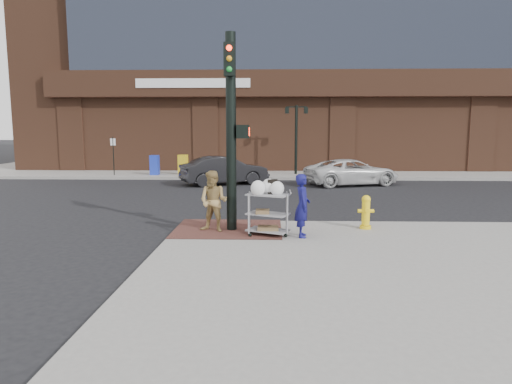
{
  "coord_description": "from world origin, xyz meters",
  "views": [
    {
      "loc": [
        0.51,
        -10.88,
        2.75
      ],
      "look_at": [
        0.16,
        0.06,
        1.25
      ],
      "focal_mm": 32.0,
      "sensor_mm": 36.0,
      "label": 1
    }
  ],
  "objects_px": {
    "woman_blue": "(302,206)",
    "sedan_dark": "(224,170)",
    "utility_cart": "(268,210)",
    "traffic_signal_pole": "(232,126)",
    "pedestrian_tan": "(214,201)",
    "minivan_white": "(352,172)",
    "fire_hydrant": "(366,212)",
    "lamp_post": "(296,132)"
  },
  "relations": [
    {
      "from": "minivan_white",
      "to": "utility_cart",
      "type": "height_order",
      "value": "utility_cart"
    },
    {
      "from": "lamp_post",
      "to": "pedestrian_tan",
      "type": "height_order",
      "value": "lamp_post"
    },
    {
      "from": "woman_blue",
      "to": "utility_cart",
      "type": "relative_size",
      "value": 1.11
    },
    {
      "from": "woman_blue",
      "to": "fire_hydrant",
      "type": "bearing_deg",
      "value": -60.47
    },
    {
      "from": "traffic_signal_pole",
      "to": "pedestrian_tan",
      "type": "height_order",
      "value": "traffic_signal_pole"
    },
    {
      "from": "woman_blue",
      "to": "sedan_dark",
      "type": "bearing_deg",
      "value": 14.85
    },
    {
      "from": "woman_blue",
      "to": "sedan_dark",
      "type": "xyz_separation_m",
      "value": [
        -3.1,
        11.83,
        -0.21
      ]
    },
    {
      "from": "utility_cart",
      "to": "fire_hydrant",
      "type": "bearing_deg",
      "value": 17.82
    },
    {
      "from": "lamp_post",
      "to": "fire_hydrant",
      "type": "distance_m",
      "value": 15.13
    },
    {
      "from": "lamp_post",
      "to": "pedestrian_tan",
      "type": "xyz_separation_m",
      "value": [
        -2.94,
        -15.42,
        -1.69
      ]
    },
    {
      "from": "traffic_signal_pole",
      "to": "sedan_dark",
      "type": "distance_m",
      "value": 11.4
    },
    {
      "from": "fire_hydrant",
      "to": "woman_blue",
      "type": "bearing_deg",
      "value": -150.65
    },
    {
      "from": "traffic_signal_pole",
      "to": "woman_blue",
      "type": "height_order",
      "value": "traffic_signal_pole"
    },
    {
      "from": "woman_blue",
      "to": "pedestrian_tan",
      "type": "bearing_deg",
      "value": 76.97
    },
    {
      "from": "lamp_post",
      "to": "fire_hydrant",
      "type": "xyz_separation_m",
      "value": [
        1.03,
        -14.96,
        -2.01
      ]
    },
    {
      "from": "sedan_dark",
      "to": "utility_cart",
      "type": "xyz_separation_m",
      "value": [
        2.26,
        -11.68,
        0.07
      ]
    },
    {
      "from": "utility_cart",
      "to": "fire_hydrant",
      "type": "xyz_separation_m",
      "value": [
        2.58,
        0.83,
        -0.17
      ]
    },
    {
      "from": "sedan_dark",
      "to": "fire_hydrant",
      "type": "xyz_separation_m",
      "value": [
        4.84,
        -10.85,
        -0.11
      ]
    },
    {
      "from": "sedan_dark",
      "to": "minivan_white",
      "type": "height_order",
      "value": "sedan_dark"
    },
    {
      "from": "pedestrian_tan",
      "to": "minivan_white",
      "type": "height_order",
      "value": "pedestrian_tan"
    },
    {
      "from": "lamp_post",
      "to": "traffic_signal_pole",
      "type": "height_order",
      "value": "traffic_signal_pole"
    },
    {
      "from": "pedestrian_tan",
      "to": "sedan_dark",
      "type": "bearing_deg",
      "value": 111.92
    },
    {
      "from": "minivan_white",
      "to": "fire_hydrant",
      "type": "bearing_deg",
      "value": 154.4
    },
    {
      "from": "pedestrian_tan",
      "to": "utility_cart",
      "type": "height_order",
      "value": "pedestrian_tan"
    },
    {
      "from": "lamp_post",
      "to": "sedan_dark",
      "type": "xyz_separation_m",
      "value": [
        -3.81,
        -4.11,
        -1.9
      ]
    },
    {
      "from": "utility_cart",
      "to": "fire_hydrant",
      "type": "relative_size",
      "value": 1.56
    },
    {
      "from": "sedan_dark",
      "to": "lamp_post",
      "type": "bearing_deg",
      "value": -67.51
    },
    {
      "from": "pedestrian_tan",
      "to": "fire_hydrant",
      "type": "xyz_separation_m",
      "value": [
        3.97,
        0.46,
        -0.33
      ]
    },
    {
      "from": "minivan_white",
      "to": "traffic_signal_pole",
      "type": "bearing_deg",
      "value": 138.03
    },
    {
      "from": "fire_hydrant",
      "to": "traffic_signal_pole",
      "type": "bearing_deg",
      "value": -175.63
    },
    {
      "from": "sedan_dark",
      "to": "minivan_white",
      "type": "relative_size",
      "value": 0.93
    },
    {
      "from": "lamp_post",
      "to": "utility_cart",
      "type": "distance_m",
      "value": 15.97
    },
    {
      "from": "pedestrian_tan",
      "to": "sedan_dark",
      "type": "distance_m",
      "value": 11.34
    },
    {
      "from": "lamp_post",
      "to": "sedan_dark",
      "type": "distance_m",
      "value": 5.92
    },
    {
      "from": "minivan_white",
      "to": "fire_hydrant",
      "type": "xyz_separation_m",
      "value": [
        -1.53,
        -10.83,
        -0.04
      ]
    },
    {
      "from": "traffic_signal_pole",
      "to": "pedestrian_tan",
      "type": "xyz_separation_m",
      "value": [
        -0.47,
        -0.19,
        -1.9
      ]
    },
    {
      "from": "lamp_post",
      "to": "traffic_signal_pole",
      "type": "bearing_deg",
      "value": -99.24
    },
    {
      "from": "minivan_white",
      "to": "utility_cart",
      "type": "xyz_separation_m",
      "value": [
        -4.11,
        -11.65,
        0.13
      ]
    },
    {
      "from": "woman_blue",
      "to": "minivan_white",
      "type": "distance_m",
      "value": 12.25
    },
    {
      "from": "pedestrian_tan",
      "to": "utility_cart",
      "type": "bearing_deg",
      "value": 2.58
    },
    {
      "from": "utility_cart",
      "to": "fire_hydrant",
      "type": "height_order",
      "value": "utility_cart"
    },
    {
      "from": "lamp_post",
      "to": "traffic_signal_pole",
      "type": "relative_size",
      "value": 0.8
    }
  ]
}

